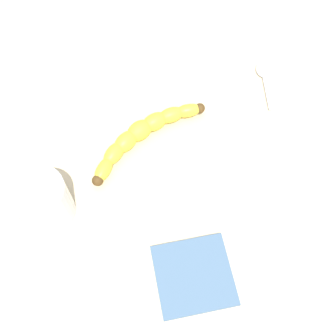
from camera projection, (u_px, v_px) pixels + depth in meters
The scene contains 5 objects.
wooden_tabletop at pixel (168, 171), 69.91cm from camera, with size 120.00×120.00×3.00cm, color beige.
banana at pixel (143, 134), 69.78cm from camera, with size 16.18×19.29×3.32cm.
smoothie_glass at pixel (44, 203), 61.19cm from camera, with size 8.19×8.19×8.51cm.
teaspoon at pixel (263, 73), 77.96cm from camera, with size 3.93×11.24×0.80cm.
folded_napkin at pixel (194, 275), 59.64cm from camera, with size 11.09×10.85×0.60cm, color slate.
Camera 1 is at (-5.94, 32.38, 63.18)cm, focal length 43.67 mm.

